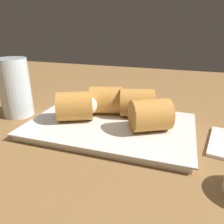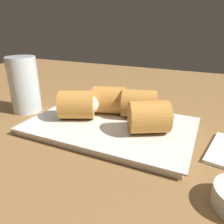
# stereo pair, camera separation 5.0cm
# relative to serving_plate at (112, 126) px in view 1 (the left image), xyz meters

# --- Properties ---
(table_surface) EXTENTS (1.80, 1.40, 0.02)m
(table_surface) POSITION_rel_serving_plate_xyz_m (0.00, 0.00, -0.02)
(table_surface) COLOR olive
(table_surface) RESTS_ON ground
(serving_plate) EXTENTS (0.34, 0.22, 0.01)m
(serving_plate) POSITION_rel_serving_plate_xyz_m (0.00, 0.00, 0.00)
(serving_plate) COLOR silver
(serving_plate) RESTS_ON table_surface
(roll_front_left) EXTENTS (0.09, 0.08, 0.06)m
(roll_front_left) POSITION_rel_serving_plate_xyz_m (0.03, -0.05, 0.04)
(roll_front_left) COLOR #C68438
(roll_front_left) RESTS_ON serving_plate
(roll_front_right) EXTENTS (0.09, 0.08, 0.06)m
(roll_front_right) POSITION_rel_serving_plate_xyz_m (-0.05, -0.05, 0.04)
(roll_front_right) COLOR #C68438
(roll_front_right) RESTS_ON serving_plate
(roll_back_left) EXTENTS (0.09, 0.09, 0.06)m
(roll_back_left) POSITION_rel_serving_plate_xyz_m (0.08, 0.01, 0.04)
(roll_back_left) COLOR #C68438
(roll_back_left) RESTS_ON serving_plate
(roll_back_right) EXTENTS (0.09, 0.09, 0.06)m
(roll_back_right) POSITION_rel_serving_plate_xyz_m (-0.08, 0.00, 0.04)
(roll_back_right) COLOR #C68438
(roll_back_right) RESTS_ON serving_plate
(spoon) EXTENTS (0.19, 0.06, 0.01)m
(spoon) POSITION_rel_serving_plate_xyz_m (-0.05, -0.16, -0.00)
(spoon) COLOR silver
(spoon) RESTS_ON table_surface
(drinking_glass) EXTENTS (0.07, 0.07, 0.14)m
(drinking_glass) POSITION_rel_serving_plate_xyz_m (0.24, -0.01, 0.06)
(drinking_glass) COLOR silver
(drinking_glass) RESTS_ON table_surface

